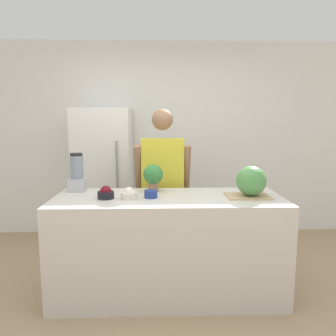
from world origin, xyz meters
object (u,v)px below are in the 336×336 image
Objects in this scene: bowl_cream at (129,194)px; bowl_small_blue at (151,194)px; person at (163,188)px; bowl_cherries at (106,193)px; refrigerator at (104,176)px; watermelon at (251,181)px; blender at (77,174)px; potted_plant at (153,176)px.

bowl_cream is 1.25× the size of bowl_small_blue.
bowl_cream is at bearing -114.85° from person.
bowl_cherries is at bearing 177.01° from bowl_cream.
person is 0.71m from bowl_cream.
refrigerator is 1.02× the size of person.
watermelon is at bearing -38.73° from person.
bowl_cherries is (-0.50, -0.63, 0.08)m from person.
blender reaches higher than bowl_cherries.
bowl_small_blue is at bearing -93.92° from potted_plant.
blender reaches higher than watermelon.
blender is 0.72m from potted_plant.
blender is at bearing -93.74° from refrigerator.
bowl_cherries is at bearing -177.50° from bowl_small_blue.
bowl_cream is (-1.06, -0.03, -0.11)m from watermelon.
potted_plant is at bearing 33.36° from bowl_cherries.
bowl_cherries is at bearing -44.47° from blender.
watermelon is 1.82× the size of bowl_cream.
bowl_small_blue is (-0.11, -0.61, 0.07)m from person.
bowl_cherries is 1.24× the size of bowl_small_blue.
blender is at bearing -158.48° from person.
person is at bearing 21.52° from blender.
watermelon is 2.28× the size of bowl_small_blue.
refrigerator reaches higher than bowl_cherries.
bowl_cream is (-0.30, -0.64, 0.08)m from person.
bowl_cherries is 0.55× the size of potted_plant.
refrigerator is 1.42m from bowl_cherries.
person reaches higher than blender.
bowl_small_blue is 0.77m from blender.
blender is at bearing 135.53° from bowl_cherries.
watermelon reaches higher than bowl_small_blue.
potted_plant is at bearing -60.15° from refrigerator.
watermelon is 1.26m from bowl_cherries.
bowl_cream reaches higher than bowl_small_blue.
bowl_cream is 0.40× the size of blender.
blender is 1.40× the size of potted_plant.
refrigerator is 1.31m from potted_plant.
bowl_cherries is (0.24, -1.39, 0.09)m from refrigerator.
refrigerator is 1.52m from bowl_small_blue.
blender is (-1.57, 0.29, 0.02)m from watermelon.
bowl_cream is at bearing -171.65° from bowl_small_blue.
bowl_cream is 0.62m from blender.
blender is (-0.70, 0.29, 0.13)m from bowl_small_blue.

